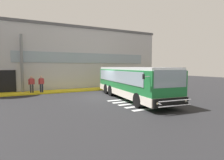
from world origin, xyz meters
The scene contains 8 objects.
ground_plane centered at (0.00, 0.00, -0.01)m, with size 80.00×90.00×0.02m, color #232326.
bay_paint_stripes centered at (2.00, -4.20, 0.00)m, with size 4.40×3.96×0.01m.
terminal_building centered at (-0.69, 11.64, 3.83)m, with size 24.11×13.80×7.67m.
boarding_curb centered at (0.00, 4.80, 0.07)m, with size 26.31×2.00×0.15m, color yellow.
entry_support_column centered at (-6.16, 5.40, 3.10)m, with size 0.28×0.28×5.89m, color slate.
bus_main_foreground centered at (2.17, -2.28, 1.33)m, with size 4.16×10.95×2.70m.
passenger_near_column centered at (-5.36, 4.42, 1.08)m, with size 0.59×0.24×1.68m.
passenger_by_doorway centered at (-4.46, 4.26, 1.08)m, with size 0.56×0.33×1.68m.
Camera 1 is at (-6.35, -15.19, 2.75)m, focal length 28.84 mm.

